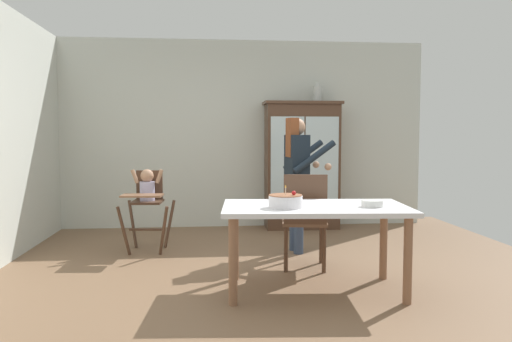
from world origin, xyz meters
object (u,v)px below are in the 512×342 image
china_cabinet (302,165)px  serving_bowl (372,203)px  ceramic_vase (317,93)px  birthday_cake (286,201)px  high_chair_with_toddler (147,195)px  adult_person (297,168)px  dining_table (315,217)px  dining_chair_far_side (305,215)px

china_cabinet → serving_bowl: size_ratio=10.05×
ceramic_vase → birthday_cake: bearing=-107.3°
china_cabinet → high_chair_with_toddler: china_cabinet is taller
ceramic_vase → adult_person: size_ratio=0.18×
china_cabinet → dining_table: (-0.44, -2.87, -0.26)m
adult_person → dining_chair_far_side: bearing=168.5°
china_cabinet → adult_person: china_cabinet is taller
high_chair_with_toddler → adult_person: (1.71, -0.21, 0.31)m
dining_chair_far_side → ceramic_vase: bearing=-96.7°
adult_person → dining_table: (-0.11, -1.42, -0.32)m
adult_person → dining_table: size_ratio=0.94×
birthday_cake → dining_chair_far_side: (0.31, 0.75, -0.24)m
high_chair_with_toddler → dining_chair_far_side: size_ratio=0.99×
china_cabinet → serving_bowl: bearing=-89.5°
ceramic_vase → dining_table: 3.22m
high_chair_with_toddler → adult_person: adult_person is taller
dining_chair_far_side → serving_bowl: bearing=127.3°
ceramic_vase → dining_chair_far_side: size_ratio=0.28×
china_cabinet → ceramic_vase: size_ratio=6.70×
ceramic_vase → serving_bowl: (-0.20, -2.99, -1.16)m
serving_bowl → birthday_cake: bearing=178.5°
adult_person → dining_table: 1.46m
china_cabinet → dining_chair_far_side: bearing=-100.1°
dining_table → birthday_cake: birthday_cake is taller
ceramic_vase → dining_table: (-0.66, -2.88, -1.28)m
ceramic_vase → dining_chair_far_side: bearing=-105.4°
high_chair_with_toddler → dining_chair_far_side: dining_chair_far_side is taller
china_cabinet → ceramic_vase: 1.04m
high_chair_with_toddler → serving_bowl: 2.70m
ceramic_vase → birthday_cake: (-0.93, -2.97, -1.13)m
ceramic_vase → serving_bowl: 3.21m
dining_table → serving_bowl: size_ratio=9.02×
china_cabinet → high_chair_with_toddler: 2.40m
high_chair_with_toddler → china_cabinet: bearing=35.8°
serving_bowl → dining_chair_far_side: (-0.42, 0.77, -0.21)m
ceramic_vase → china_cabinet: bearing=-179.0°
dining_table → serving_bowl: 0.49m
dining_chair_far_side → dining_table: bearing=95.0°
dining_table → dining_chair_far_side: size_ratio=1.69×
birthday_cake → serving_bowl: birthday_cake is taller
birthday_cake → serving_bowl: 0.73m
adult_person → serving_bowl: 1.59m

